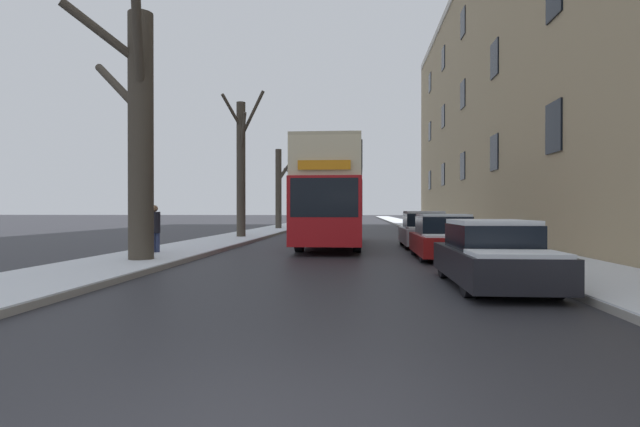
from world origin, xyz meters
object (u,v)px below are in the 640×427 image
at_px(bare_tree_left_3, 298,189).
at_px(oncoming_van, 314,215).
at_px(parked_car_2, 424,231).
at_px(bare_tree_left_2, 280,187).
at_px(bare_tree_left_0, 138,128).
at_px(parked_car_1, 443,238).
at_px(double_decker_bus, 333,192).
at_px(parked_car_0, 493,256).
at_px(pedestrian_left_sidewalk, 155,228).
at_px(bare_tree_left_1, 241,165).

distance_m(bare_tree_left_3, oncoming_van, 14.33).
bearing_deg(parked_car_2, bare_tree_left_2, 117.29).
height_order(bare_tree_left_0, parked_car_2, bare_tree_left_0).
bearing_deg(parked_car_1, oncoming_van, 106.57).
distance_m(bare_tree_left_3, double_decker_bus, 29.37).
bearing_deg(parked_car_2, parked_car_1, -90.00).
xyz_separation_m(double_decker_bus, oncoming_van, (-2.21, 15.09, -1.15)).
height_order(parked_car_0, pedestrian_left_sidewalk, pedestrian_left_sidewalk).
relative_size(parked_car_0, oncoming_van, 0.89).
bearing_deg(bare_tree_left_1, oncoming_van, 73.88).
height_order(parked_car_1, oncoming_van, oncoming_van).
bearing_deg(pedestrian_left_sidewalk, bare_tree_left_2, 43.06).
bearing_deg(bare_tree_left_2, bare_tree_left_3, 90.23).
distance_m(bare_tree_left_1, parked_car_1, 14.05).
bearing_deg(parked_car_2, double_decker_bus, 172.14).
xyz_separation_m(bare_tree_left_1, parked_car_0, (9.16, -16.16, -3.38)).
bearing_deg(parked_car_0, oncoming_van, 102.95).
height_order(bare_tree_left_0, oncoming_van, bare_tree_left_0).
relative_size(double_decker_bus, pedestrian_left_sidewalk, 6.24).
height_order(bare_tree_left_1, bare_tree_left_2, bare_tree_left_1).
distance_m(parked_car_1, pedestrian_left_sidewalk, 9.69).
xyz_separation_m(parked_car_0, parked_car_2, (0.00, 11.02, 0.06)).
height_order(bare_tree_left_0, bare_tree_left_2, bare_tree_left_0).
distance_m(bare_tree_left_1, parked_car_0, 18.88).
bearing_deg(pedestrian_left_sidewalk, bare_tree_left_1, 41.75).
xyz_separation_m(double_decker_bus, parked_car_2, (3.92, -0.54, -1.70)).
bearing_deg(parked_car_0, pedestrian_left_sidewalk, 148.78).
distance_m(bare_tree_left_0, bare_tree_left_2, 25.09).
xyz_separation_m(parked_car_0, parked_car_1, (0.00, 6.05, 0.03)).
relative_size(bare_tree_left_3, parked_car_2, 1.76).
bearing_deg(bare_tree_left_1, double_decker_bus, -41.27).
distance_m(bare_tree_left_2, pedestrian_left_sidewalk, 22.86).
relative_size(double_decker_bus, oncoming_van, 2.24).
bearing_deg(pedestrian_left_sidewalk, parked_car_1, -44.28).
bearing_deg(pedestrian_left_sidewalk, parked_car_2, -17.35).
bearing_deg(bare_tree_left_3, parked_car_1, -75.17).
height_order(parked_car_2, oncoming_van, oncoming_van).
bearing_deg(parked_car_1, bare_tree_left_3, 104.83).
height_order(bare_tree_left_3, parked_car_1, bare_tree_left_3).
xyz_separation_m(bare_tree_left_2, parked_car_2, (9.06, -17.56, -2.74)).
xyz_separation_m(bare_tree_left_2, double_decker_bus, (5.14, -17.02, -1.03)).
height_order(parked_car_1, parked_car_2, parked_car_2).
distance_m(bare_tree_left_2, double_decker_bus, 17.81).
bearing_deg(bare_tree_left_1, bare_tree_left_2, 89.52).
bearing_deg(bare_tree_left_0, parked_car_1, 15.57).
bearing_deg(parked_car_1, pedestrian_left_sidewalk, -178.91).
bearing_deg(bare_tree_left_0, parked_car_0, -20.91).
relative_size(bare_tree_left_1, parked_car_2, 1.92).
relative_size(bare_tree_left_3, parked_car_0, 1.66).
xyz_separation_m(bare_tree_left_0, double_decker_bus, (5.24, 8.06, -1.56)).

